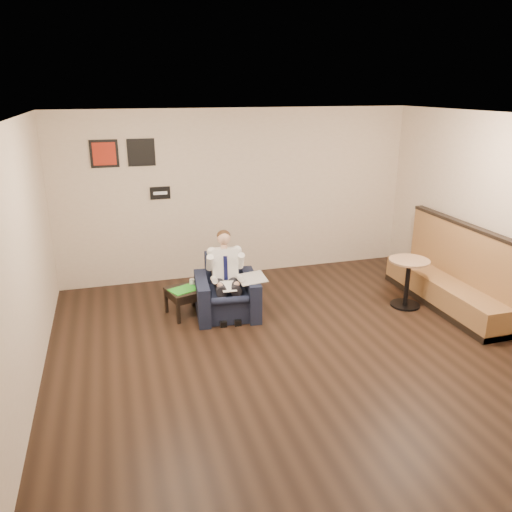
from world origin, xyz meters
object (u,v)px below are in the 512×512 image
object	(u,v)px
seated_man	(227,280)
banquette	(448,267)
smartphone	(184,285)
coffee_mug	(192,282)
side_table	(186,302)
cafe_table	(407,283)
green_folder	(184,289)
armchair	(227,287)

from	to	relation	value
seated_man	banquette	size ratio (longest dim) A/B	0.48
smartphone	coffee_mug	bearing A→B (deg)	-7.10
side_table	smartphone	bearing A→B (deg)	88.74
banquette	cafe_table	world-z (taller)	banquette
coffee_mug	smartphone	size ratio (longest dim) A/B	0.68
green_folder	banquette	xyz separation A→B (m)	(3.78, -0.75, 0.21)
armchair	green_folder	xyz separation A→B (m)	(-0.58, 0.14, -0.02)
coffee_mug	banquette	size ratio (longest dim) A/B	0.03
side_table	smartphone	world-z (taller)	smartphone
side_table	cafe_table	distance (m)	3.26
smartphone	armchair	bearing A→B (deg)	-35.17
seated_man	smartphone	world-z (taller)	seated_man
armchair	seated_man	bearing A→B (deg)	-90.00
armchair	green_folder	bearing A→B (deg)	172.28
side_table	coffee_mug	bearing A→B (deg)	49.79
banquette	cafe_table	bearing A→B (deg)	165.97
armchair	banquette	distance (m)	3.26
coffee_mug	banquette	distance (m)	3.76
smartphone	cafe_table	xyz separation A→B (m)	(3.19, -0.78, -0.03)
armchair	coffee_mug	size ratio (longest dim) A/B	10.41
armchair	side_table	xyz separation A→B (m)	(-0.56, 0.17, -0.22)
green_folder	armchair	bearing A→B (deg)	-13.60
side_table	green_folder	bearing A→B (deg)	-130.21
green_folder	cafe_table	distance (m)	3.27
armchair	coffee_mug	distance (m)	0.54
seated_man	green_folder	bearing A→B (deg)	162.32
seated_man	coffee_mug	size ratio (longest dim) A/B	13.81
smartphone	cafe_table	world-z (taller)	cafe_table
green_folder	smartphone	distance (m)	0.17
side_table	cafe_table	bearing A→B (deg)	-11.24
seated_man	side_table	size ratio (longest dim) A/B	2.39
banquette	armchair	bearing A→B (deg)	169.18
side_table	seated_man	bearing A→B (deg)	-26.37
green_folder	smartphone	size ratio (longest dim) A/B	3.21
side_table	coffee_mug	world-z (taller)	coffee_mug
side_table	armchair	bearing A→B (deg)	-16.35
banquette	green_folder	bearing A→B (deg)	168.75
cafe_table	banquette	bearing A→B (deg)	-14.03
armchair	green_folder	world-z (taller)	armchair
side_table	smartphone	distance (m)	0.25
green_folder	cafe_table	xyz separation A→B (m)	(3.21, -0.61, -0.03)
seated_man	smartphone	distance (m)	0.71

